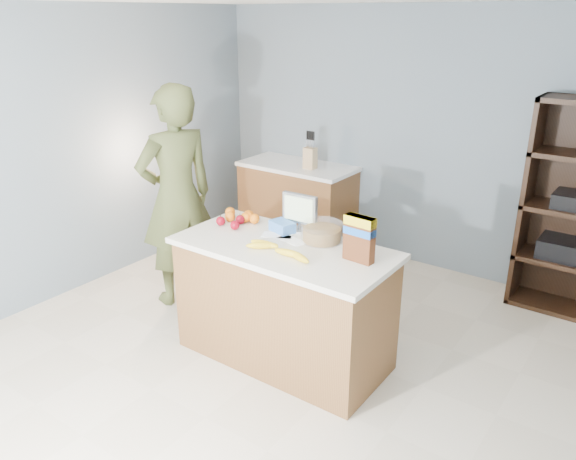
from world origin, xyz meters
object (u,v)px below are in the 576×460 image
Objects in this scene: person at (177,197)px; tv at (300,210)px; counter_peninsula at (284,307)px; cereal_box at (359,235)px.

tv is (1.22, 0.07, 0.11)m from person.
counter_peninsula is 0.71m from tv.
person reaches higher than tv.
tv is at bearing 110.58° from person.
tv is at bearing 160.07° from cereal_box.
cereal_box reaches higher than counter_peninsula.
tv reaches higher than counter_peninsula.
person reaches higher than cereal_box.
cereal_box is at bearing -19.93° from tv.
counter_peninsula is 0.86m from cereal_box.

